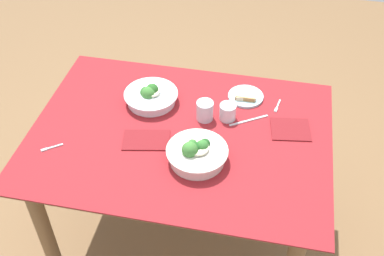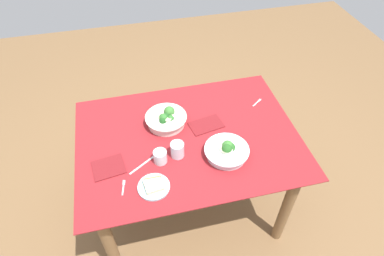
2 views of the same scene
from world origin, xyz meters
TOP-DOWN VIEW (x-y plane):
  - ground_plane at (0.00, 0.00)m, footprint 6.00×6.00m
  - dining_table at (0.00, 0.00)m, footprint 1.33×0.97m
  - broccoli_bowl_far at (-0.18, 0.19)m, footprint 0.25×0.25m
  - broccoli_bowl_near at (0.11, -0.15)m, footprint 0.26×0.26m
  - bread_side_plate at (0.26, 0.31)m, footprint 0.17×0.17m
  - water_glass_center at (0.09, 0.12)m, footprint 0.08×0.08m
  - water_glass_side at (0.19, 0.14)m, footprint 0.08×0.08m
  - fork_by_far_bowl at (-0.52, -0.20)m, footprint 0.08×0.07m
  - fork_by_near_bowl at (0.41, 0.27)m, footprint 0.03×0.09m
  - table_knife_left at (0.29, 0.14)m, footprint 0.17×0.11m
  - napkin_folded_upper at (-0.13, -0.08)m, footprint 0.22×0.16m
  - napkin_folded_lower at (0.48, 0.12)m, footprint 0.19×0.17m

SIDE VIEW (x-z plane):
  - ground_plane at x=0.00m, z-range 0.00..0.00m
  - dining_table at x=0.00m, z-range 0.26..1.04m
  - table_knife_left at x=0.29m, z-range 0.78..0.78m
  - fork_by_near_bowl at x=0.41m, z-range 0.78..0.78m
  - fork_by_far_bowl at x=-0.52m, z-range 0.78..0.78m
  - napkin_folded_upper at x=-0.13m, z-range 0.78..0.78m
  - napkin_folded_lower at x=0.48m, z-range 0.78..0.78m
  - bread_side_plate at x=0.26m, z-range 0.77..0.80m
  - broccoli_bowl_far at x=-0.18m, z-range 0.76..0.86m
  - water_glass_side at x=0.19m, z-range 0.78..0.85m
  - broccoli_bowl_near at x=0.11m, z-range 0.76..0.87m
  - water_glass_center at x=0.09m, z-range 0.78..0.87m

